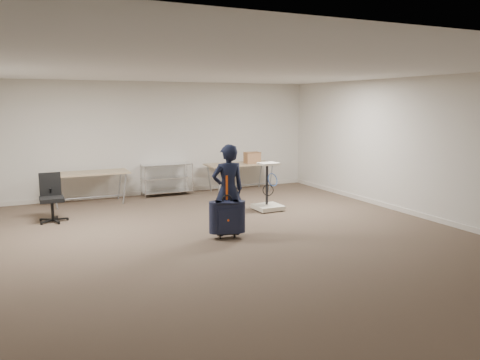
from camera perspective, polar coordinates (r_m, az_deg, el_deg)
name	(u,v)px	position (r m, az deg, el deg)	size (l,w,h in m)	color
ground	(236,239)	(8.00, -0.46, -7.18)	(9.00, 9.00, 0.00)	#403427
room_shell	(207,218)	(9.22, -4.01, -4.65)	(8.00, 9.00, 9.00)	beige
folding_table_left	(88,175)	(11.12, -18.04, 0.63)	(1.80, 0.75, 0.73)	#9E8360
folding_table_right	(240,165)	(12.15, 0.03, 1.79)	(1.80, 0.75, 0.73)	#9E8360
wire_shelf	(167,178)	(11.77, -8.92, 0.26)	(1.22, 0.47, 0.80)	silver
person	(228,190)	(8.07, -1.49, -1.24)	(0.58, 0.38, 1.59)	black
suitcase	(227,217)	(7.94, -1.58, -4.57)	(0.44, 0.32, 1.08)	black
office_chair	(52,207)	(9.79, -21.93, -3.08)	(0.57, 0.57, 0.94)	black
equipment_cart	(268,198)	(10.05, 3.45, -2.18)	(0.57, 0.57, 1.03)	#EDE7CB
cardboard_box	(252,158)	(12.20, 1.49, 2.75)	(0.38, 0.29, 0.29)	olive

